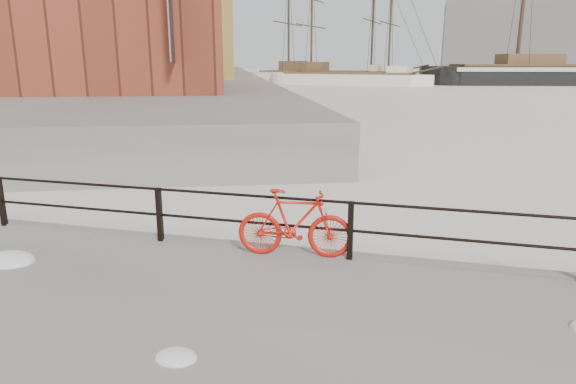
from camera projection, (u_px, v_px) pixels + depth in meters
The scene contains 12 objects.
ground at pixel (350, 275), 8.82m from camera, with size 400.00×400.00×0.00m, color white.
far_quay at pixel (176, 77), 86.00m from camera, with size 24.00×150.00×1.80m, color gray.
guardrail at pixel (350, 231), 8.47m from camera, with size 28.00×0.10×1.00m, color black, non-canonical shape.
bicycle at pixel (295, 223), 8.59m from camera, with size 1.93×0.29×1.17m, color red.
snow_mounds at pixel (524, 301), 6.77m from camera, with size 22.43×3.66×0.34m.
schooner_mid at pixel (328, 83), 83.62m from camera, with size 30.60×12.95×21.86m, color silver, non-canonical shape.
schooner_left at pixel (348, 84), 78.52m from camera, with size 26.85×12.20×20.15m, color white, non-canonical shape.
workboat_near at pixel (136, 106), 41.58m from camera, with size 12.08×4.03×7.00m, color black, non-canonical shape.
workboat_far at pixel (166, 93), 58.43m from camera, with size 10.79×3.73×7.00m, color black, non-canonical shape.
apartment_grey at pixel (167, 5), 94.20m from camera, with size 22.00×15.00×23.20m, color gray.
apartment_brick at pixel (178, 20), 116.56m from camera, with size 24.00×15.00×21.20m, color brown.
industrial_west at pixel (507, 39), 132.47m from camera, with size 32.00×18.00×18.00m, color gray.
Camera 1 is at (1.09, -8.18, 3.58)m, focal length 32.00 mm.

